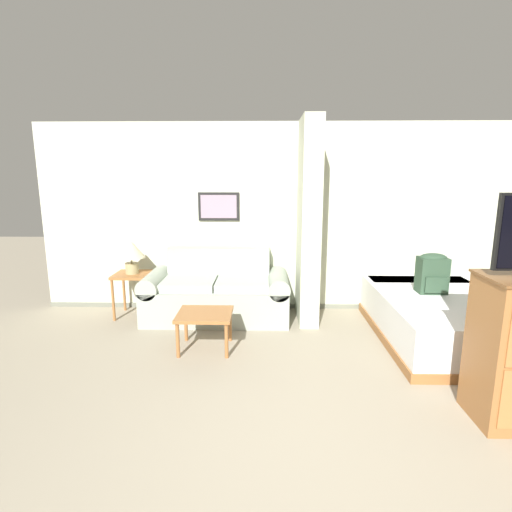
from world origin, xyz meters
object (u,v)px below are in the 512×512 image
(backpack, at_px, (432,272))
(bed, at_px, (442,318))
(coffee_table, at_px, (205,318))
(couch, at_px, (217,294))
(table_lamp, at_px, (131,251))

(backpack, bearing_deg, bed, -60.96)
(backpack, bearing_deg, coffee_table, -169.40)
(couch, bearing_deg, backpack, -10.62)
(coffee_table, distance_m, table_lamp, 1.63)
(table_lamp, relative_size, backpack, 0.96)
(coffee_table, xyz_separation_m, bed, (2.73, 0.33, -0.10))
(bed, xyz_separation_m, backpack, (-0.09, 0.16, 0.50))
(bed, bearing_deg, couch, 166.46)
(couch, height_order, coffee_table, couch)
(coffee_table, xyz_separation_m, table_lamp, (-1.13, 1.05, 0.54))
(couch, distance_m, bed, 2.79)
(bed, bearing_deg, backpack, 119.04)
(couch, height_order, backpack, backpack)
(table_lamp, height_order, backpack, table_lamp)
(table_lamp, xyz_separation_m, bed, (3.86, -0.72, -0.64))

